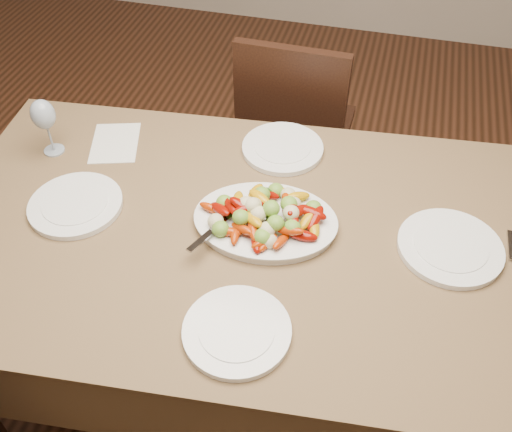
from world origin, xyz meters
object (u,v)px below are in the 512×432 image
at_px(plate_right, 450,247).
at_px(chair_far, 298,128).
at_px(serving_platter, 265,223).
at_px(wine_glass, 46,125).
at_px(dining_table, 256,310).
at_px(plate_far, 283,148).
at_px(plate_near, 237,331).
at_px(plate_left, 76,205).

bearing_deg(plate_right, chair_far, 125.39).
relative_size(chair_far, serving_platter, 2.41).
distance_m(chair_far, wine_glass, 1.05).
bearing_deg(dining_table, plate_right, 7.42).
xyz_separation_m(plate_right, wine_glass, (-1.25, 0.11, 0.09)).
bearing_deg(serving_platter, wine_glass, 168.57).
bearing_deg(plate_far, plate_near, -85.99).
bearing_deg(serving_platter, dining_table, -124.38).
height_order(plate_far, plate_near, same).
distance_m(serving_platter, plate_right, 0.51).
xyz_separation_m(dining_table, serving_platter, (0.02, 0.03, 0.39)).
relative_size(plate_right, wine_glass, 1.39).
xyz_separation_m(dining_table, plate_right, (0.53, 0.07, 0.39)).
relative_size(dining_table, wine_glass, 8.98).
height_order(dining_table, plate_far, plate_far).
distance_m(plate_left, wine_glass, 0.31).
distance_m(plate_right, wine_glass, 1.26).
xyz_separation_m(plate_right, plate_near, (-0.49, -0.40, 0.00)).
bearing_deg(plate_left, plate_near, -27.18).
relative_size(dining_table, plate_far, 6.97).
distance_m(dining_table, chair_far, 0.89).
distance_m(chair_far, plate_far, 0.59).
bearing_deg(plate_left, dining_table, 4.26).
bearing_deg(dining_table, plate_far, 91.30).
bearing_deg(wine_glass, serving_platter, -11.43).
height_order(serving_platter, plate_near, serving_platter).
xyz_separation_m(plate_left, plate_near, (0.58, -0.30, 0.00)).
xyz_separation_m(dining_table, plate_left, (-0.54, -0.04, 0.39)).
relative_size(serving_platter, wine_glass, 1.92).
bearing_deg(plate_left, serving_platter, 7.08).
relative_size(serving_platter, plate_near, 1.50).
bearing_deg(dining_table, wine_glass, 166.09).
bearing_deg(plate_right, plate_left, -174.17).
distance_m(dining_table, serving_platter, 0.39).
height_order(plate_left, wine_glass, wine_glass).
bearing_deg(serving_platter, chair_far, 94.56).
relative_size(dining_table, plate_left, 6.75).
height_order(dining_table, plate_near, plate_near).
distance_m(plate_right, plate_far, 0.62).
relative_size(chair_far, plate_far, 3.60).
relative_size(plate_left, wine_glass, 1.33).
bearing_deg(plate_near, plate_right, 39.73).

